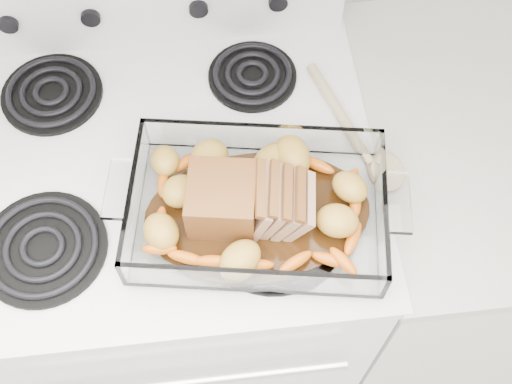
{
  "coord_description": "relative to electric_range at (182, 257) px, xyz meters",
  "views": [
    {
      "loc": [
        0.11,
        1.03,
        1.9
      ],
      "look_at": [
        0.17,
        1.53,
        0.99
      ],
      "focal_mm": 45.0,
      "sensor_mm": 36.0,
      "label": 1
    }
  ],
  "objects": [
    {
      "name": "pork_roast",
      "position": [
        0.14,
        -0.14,
        0.51
      ],
      "size": [
        0.2,
        0.11,
        0.09
      ],
      "rotation": [
        0.0,
        0.0,
        0.24
      ],
      "color": "brown",
      "rests_on": "baking_dish"
    },
    {
      "name": "roast_vegetables",
      "position": [
        0.16,
        -0.1,
        0.49
      ],
      "size": [
        0.39,
        0.21,
        0.05
      ],
      "rotation": [
        0.0,
        0.0,
        0.28
      ],
      "color": "#DA5B13",
      "rests_on": "baking_dish"
    },
    {
      "name": "baking_dish",
      "position": [
        0.17,
        -0.14,
        0.48
      ],
      "size": [
        0.41,
        0.27,
        0.08
      ],
      "rotation": [
        0.0,
        0.0,
        -0.17
      ],
      "color": "white",
      "rests_on": "electric_range"
    },
    {
      "name": "electric_range",
      "position": [
        0.0,
        0.0,
        0.0
      ],
      "size": [
        0.78,
        0.7,
        1.12
      ],
      "color": "white",
      "rests_on": "ground"
    },
    {
      "name": "counter_right",
      "position": [
        0.66,
        -0.0,
        -0.02
      ],
      "size": [
        0.58,
        0.68,
        0.93
      ],
      "color": "silver",
      "rests_on": "ground"
    },
    {
      "name": "wooden_spoon",
      "position": [
        0.37,
        -0.02,
        0.46
      ],
      "size": [
        0.13,
        0.29,
        0.02
      ],
      "rotation": [
        0.0,
        0.0,
        0.3
      ],
      "color": "#C8AF86",
      "rests_on": "electric_range"
    }
  ]
}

